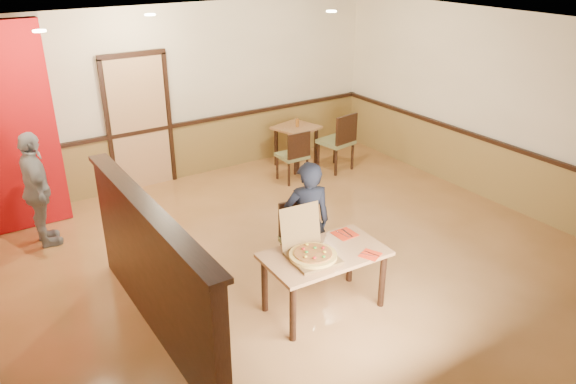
# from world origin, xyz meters

# --- Properties ---
(floor) EXTENTS (7.00, 7.00, 0.00)m
(floor) POSITION_xyz_m (0.00, 0.00, 0.00)
(floor) COLOR tan
(floor) RESTS_ON ground
(ceiling) EXTENTS (7.00, 7.00, 0.00)m
(ceiling) POSITION_xyz_m (0.00, 0.00, 2.80)
(ceiling) COLOR black
(ceiling) RESTS_ON wall_back
(wall_back) EXTENTS (7.00, 0.00, 7.00)m
(wall_back) POSITION_xyz_m (0.00, 3.50, 1.40)
(wall_back) COLOR #FFEEC7
(wall_back) RESTS_ON floor
(wall_right) EXTENTS (0.00, 7.00, 7.00)m
(wall_right) POSITION_xyz_m (3.50, 0.00, 1.40)
(wall_right) COLOR #FFEEC7
(wall_right) RESTS_ON floor
(wainscot_back) EXTENTS (7.00, 0.04, 0.90)m
(wainscot_back) POSITION_xyz_m (0.00, 3.47, 0.45)
(wainscot_back) COLOR olive
(wainscot_back) RESTS_ON floor
(chair_rail_back) EXTENTS (7.00, 0.06, 0.06)m
(chair_rail_back) POSITION_xyz_m (0.00, 3.45, 0.92)
(chair_rail_back) COLOR black
(chair_rail_back) RESTS_ON wall_back
(wainscot_right) EXTENTS (0.04, 7.00, 0.90)m
(wainscot_right) POSITION_xyz_m (3.47, 0.00, 0.45)
(wainscot_right) COLOR olive
(wainscot_right) RESTS_ON floor
(chair_rail_right) EXTENTS (0.06, 7.00, 0.06)m
(chair_rail_right) POSITION_xyz_m (3.45, 0.00, 0.92)
(chair_rail_right) COLOR black
(chair_rail_right) RESTS_ON wall_right
(back_door) EXTENTS (0.90, 0.06, 2.10)m
(back_door) POSITION_xyz_m (-0.80, 3.46, 1.05)
(back_door) COLOR tan
(back_door) RESTS_ON wall_back
(booth_partition) EXTENTS (0.20, 3.10, 1.44)m
(booth_partition) POSITION_xyz_m (-2.00, -0.20, 0.74)
(booth_partition) COLOR black
(booth_partition) RESTS_ON floor
(spot_a) EXTENTS (0.14, 0.14, 0.02)m
(spot_a) POSITION_xyz_m (-2.30, 1.80, 2.78)
(spot_a) COLOR #FFF1B2
(spot_a) RESTS_ON ceiling
(spot_b) EXTENTS (0.14, 0.14, 0.02)m
(spot_b) POSITION_xyz_m (-0.80, 2.50, 2.78)
(spot_b) COLOR #FFF1B2
(spot_b) RESTS_ON ceiling
(spot_c) EXTENTS (0.14, 0.14, 0.02)m
(spot_c) POSITION_xyz_m (1.40, 1.50, 2.78)
(spot_c) COLOR #FFF1B2
(spot_c) RESTS_ON ceiling
(main_table) EXTENTS (1.32, 0.79, 0.69)m
(main_table) POSITION_xyz_m (-0.36, -0.81, 0.58)
(main_table) COLOR #AD7749
(main_table) RESTS_ON floor
(diner_chair) EXTENTS (0.51, 0.51, 0.91)m
(diner_chair) POSITION_xyz_m (-0.17, -0.10, 0.50)
(diner_chair) COLOR olive
(diner_chair) RESTS_ON floor
(side_chair_left) EXTENTS (0.44, 0.44, 0.88)m
(side_chair_left) POSITION_xyz_m (1.32, 2.27, 0.48)
(side_chair_left) COLOR olive
(side_chair_left) RESTS_ON floor
(side_chair_right) EXTENTS (0.58, 0.58, 1.02)m
(side_chair_right) POSITION_xyz_m (2.23, 2.26, 0.56)
(side_chair_right) COLOR olive
(side_chair_right) RESTS_ON floor
(side_table) EXTENTS (0.81, 0.81, 0.71)m
(side_table) POSITION_xyz_m (1.77, 2.89, 0.53)
(side_table) COLOR #AD7749
(side_table) RESTS_ON floor
(diner) EXTENTS (0.63, 0.51, 1.49)m
(diner) POSITION_xyz_m (-0.19, -0.25, 0.74)
(diner) COLOR black
(diner) RESTS_ON floor
(passerby) EXTENTS (0.39, 0.91, 1.54)m
(passerby) POSITION_xyz_m (-2.57, 2.33, 0.77)
(passerby) COLOR gray
(passerby) RESTS_ON floor
(pizza_box) EXTENTS (0.51, 0.58, 0.49)m
(pizza_box) POSITION_xyz_m (-0.54, -0.80, 0.75)
(pizza_box) COLOR brown
(pizza_box) RESTS_ON main_table
(pizza) EXTENTS (0.63, 0.63, 0.03)m
(pizza) POSITION_xyz_m (-0.54, -0.85, 0.74)
(pizza) COLOR gold
(pizza) RESTS_ON pizza_box
(napkin_near) EXTENTS (0.26, 0.26, 0.01)m
(napkin_near) POSITION_xyz_m (0.01, -1.11, 0.69)
(napkin_near) COLOR red
(napkin_near) RESTS_ON main_table
(napkin_far) EXTENTS (0.24, 0.24, 0.01)m
(napkin_far) POSITION_xyz_m (0.07, -0.61, 0.69)
(napkin_far) COLOR red
(napkin_far) RESTS_ON main_table
(condiment) EXTENTS (0.06, 0.06, 0.14)m
(condiment) POSITION_xyz_m (1.79, 2.88, 0.78)
(condiment) COLOR #92531A
(condiment) RESTS_ON side_table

